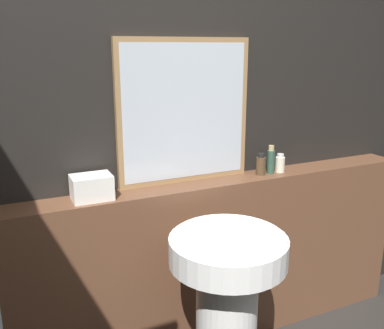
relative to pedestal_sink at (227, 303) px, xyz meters
The scene contains 8 objects.
wall_back 0.92m from the pedestal_sink, 90.99° to the left, with size 8.00×0.06×2.50m.
vanity_counter 0.45m from the pedestal_sink, 91.27° to the left, with size 2.71×0.18×0.92m.
pedestal_sink is the anchor object (origin of this frame).
mirror 0.90m from the pedestal_sink, 85.97° to the left, with size 0.69×0.03×0.70m.
towel_stack 0.77m from the pedestal_sink, 135.55° to the left, with size 0.18×0.13×0.11m.
shampoo_bottle 0.77m from the pedestal_sink, 44.76° to the left, with size 0.05×0.05×0.12m.
conditioner_bottle 0.82m from the pedestal_sink, 41.04° to the left, with size 0.04×0.04×0.15m.
lotion_bottle 0.84m from the pedestal_sink, 37.80° to the left, with size 0.05×0.05×0.10m.
Camera 1 is at (-0.80, -0.29, 1.58)m, focal length 40.00 mm.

